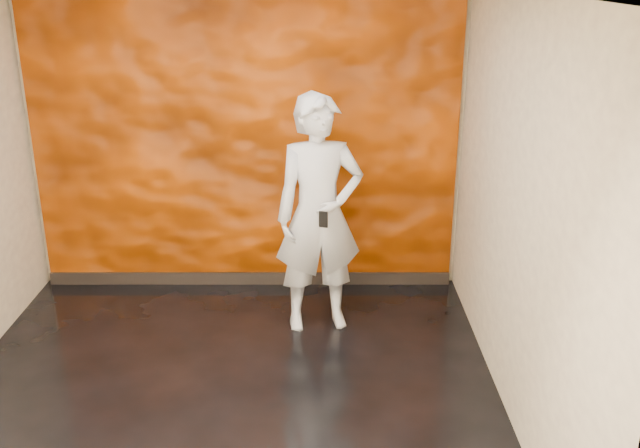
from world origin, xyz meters
The scene contains 5 objects.
room centered at (0.00, 0.00, 1.40)m, with size 4.02×4.02×2.81m.
feature_wall centered at (0.00, 1.96, 1.38)m, with size 3.90×0.06×2.75m, color #C24400.
baseboard centered at (0.00, 1.92, 0.06)m, with size 3.90×0.04×0.12m, color black.
man centered at (0.68, 1.11, 1.01)m, with size 0.73×0.48×2.01m, color #9FA3AE.
phone centered at (0.71, 0.82, 1.07)m, with size 0.07×0.01×0.13m, color black.
Camera 1 is at (0.69, -4.43, 2.97)m, focal length 40.00 mm.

